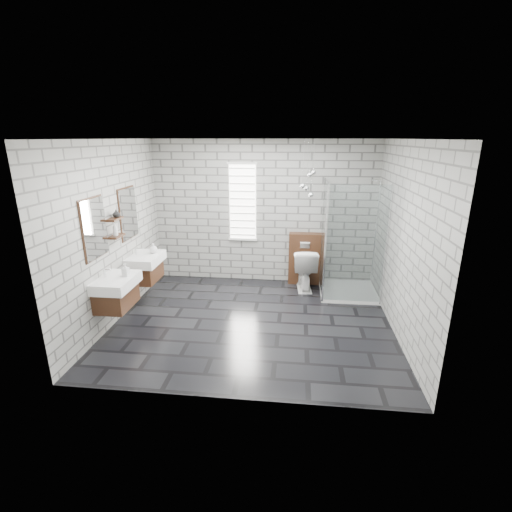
% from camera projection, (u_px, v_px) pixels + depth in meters
% --- Properties ---
extents(floor, '(4.20, 3.60, 0.02)m').
position_uv_depth(floor, '(253.00, 322.00, 5.75)').
color(floor, black).
rests_on(floor, ground).
extents(ceiling, '(4.20, 3.60, 0.02)m').
position_uv_depth(ceiling, '(252.00, 138.00, 4.92)').
color(ceiling, white).
rests_on(ceiling, wall_back).
extents(wall_back, '(4.20, 0.02, 2.70)m').
position_uv_depth(wall_back, '(264.00, 213.00, 7.05)').
color(wall_back, '#9A9A94').
rests_on(wall_back, floor).
extents(wall_front, '(4.20, 0.02, 2.70)m').
position_uv_depth(wall_front, '(230.00, 284.00, 3.62)').
color(wall_front, '#9A9A94').
rests_on(wall_front, floor).
extents(wall_left, '(0.02, 3.60, 2.70)m').
position_uv_depth(wall_left, '(113.00, 233.00, 5.55)').
color(wall_left, '#9A9A94').
rests_on(wall_left, floor).
extents(wall_right, '(0.02, 3.60, 2.70)m').
position_uv_depth(wall_right, '(404.00, 241.00, 5.11)').
color(wall_right, '#9A9A94').
rests_on(wall_right, floor).
extents(vanity_left, '(0.47, 0.70, 1.57)m').
position_uv_depth(vanity_left, '(114.00, 284.00, 5.22)').
color(vanity_left, '#402313').
rests_on(vanity_left, wall_left).
extents(vanity_right, '(0.47, 0.70, 1.57)m').
position_uv_depth(vanity_right, '(143.00, 260.00, 6.21)').
color(vanity_right, '#402313').
rests_on(vanity_right, wall_left).
extents(shelf_lower, '(0.14, 0.30, 0.03)m').
position_uv_depth(shelf_lower, '(117.00, 236.00, 5.51)').
color(shelf_lower, '#402313').
rests_on(shelf_lower, wall_left).
extents(shelf_upper, '(0.14, 0.30, 0.03)m').
position_uv_depth(shelf_upper, '(115.00, 219.00, 5.43)').
color(shelf_upper, '#402313').
rests_on(shelf_upper, wall_left).
extents(window, '(0.56, 0.05, 1.48)m').
position_uv_depth(window, '(243.00, 202.00, 7.00)').
color(window, white).
rests_on(window, wall_back).
extents(cistern_panel, '(0.60, 0.20, 1.00)m').
position_uv_depth(cistern_panel, '(304.00, 259.00, 7.12)').
color(cistern_panel, '#402313').
rests_on(cistern_panel, floor).
extents(flush_plate, '(0.18, 0.01, 0.12)m').
position_uv_depth(flush_plate, '(305.00, 245.00, 6.93)').
color(flush_plate, silver).
rests_on(flush_plate, cistern_panel).
extents(shower_enclosure, '(1.00, 1.00, 2.03)m').
position_uv_depth(shower_enclosure, '(345.00, 269.00, 6.55)').
color(shower_enclosure, white).
rests_on(shower_enclosure, floor).
extents(pendant_cluster, '(0.27, 0.22, 0.97)m').
position_uv_depth(pendant_cluster, '(309.00, 183.00, 6.36)').
color(pendant_cluster, silver).
rests_on(pendant_cluster, ceiling).
extents(toilet, '(0.50, 0.80, 0.78)m').
position_uv_depth(toilet, '(304.00, 268.00, 6.91)').
color(toilet, white).
rests_on(toilet, floor).
extents(soap_bottle_a, '(0.09, 0.10, 0.18)m').
position_uv_depth(soap_bottle_a, '(125.00, 270.00, 5.21)').
color(soap_bottle_a, '#B2B2B2').
rests_on(soap_bottle_a, vanity_left).
extents(soap_bottle_b, '(0.16, 0.16, 0.17)m').
position_uv_depth(soap_bottle_b, '(153.00, 248.00, 6.25)').
color(soap_bottle_b, '#B2B2B2').
rests_on(soap_bottle_b, vanity_right).
extents(soap_bottle_c, '(0.08, 0.08, 0.19)m').
position_uv_depth(soap_bottle_c, '(115.00, 229.00, 5.43)').
color(soap_bottle_c, '#B2B2B2').
rests_on(soap_bottle_c, shelf_lower).
extents(vase, '(0.13, 0.13, 0.11)m').
position_uv_depth(vase, '(116.00, 213.00, 5.45)').
color(vase, '#B2B2B2').
rests_on(vase, shelf_upper).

